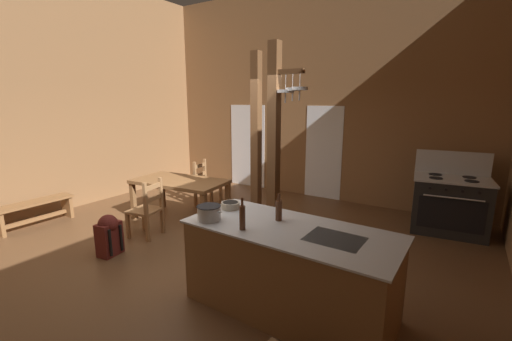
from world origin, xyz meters
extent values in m
cube|color=brown|center=(0.00, 0.00, -0.05)|extent=(8.17, 7.92, 0.10)
cube|color=brown|center=(0.00, 3.63, 2.29)|extent=(8.17, 0.14, 4.59)
cube|color=brown|center=(-3.75, 0.00, 2.29)|extent=(0.14, 7.92, 4.59)
cube|color=white|center=(-1.66, 3.56, 1.02)|extent=(1.00, 0.01, 2.05)
cube|color=white|center=(0.37, 3.56, 1.02)|extent=(0.84, 0.01, 2.05)
cube|color=brown|center=(1.60, -0.53, 0.45)|extent=(2.13, 0.97, 0.90)
cube|color=silver|center=(1.60, -0.53, 0.91)|extent=(2.19, 1.03, 0.02)
cube|color=black|center=(2.07, -0.55, 0.91)|extent=(0.53, 0.42, 0.00)
cube|color=black|center=(1.61, -0.10, 0.05)|extent=(2.00, 0.10, 0.10)
cube|color=black|center=(2.89, 2.79, 0.45)|extent=(1.18, 0.88, 0.90)
cube|color=black|center=(2.93, 2.41, 0.42)|extent=(0.93, 0.11, 0.52)
cylinder|color=silver|center=(2.94, 2.39, 0.70)|extent=(0.82, 0.12, 0.02)
cube|color=silver|center=(2.89, 2.79, 0.92)|extent=(1.22, 0.92, 0.03)
cube|color=silver|center=(2.85, 3.15, 1.12)|extent=(1.14, 0.17, 0.40)
cylinder|color=black|center=(3.15, 2.67, 0.94)|extent=(0.22, 0.22, 0.01)
cylinder|color=black|center=(2.66, 2.62, 0.94)|extent=(0.22, 0.22, 0.01)
cylinder|color=black|center=(3.12, 2.97, 0.94)|extent=(0.22, 0.22, 0.01)
cylinder|color=black|center=(2.63, 2.92, 0.94)|extent=(0.22, 0.22, 0.01)
cylinder|color=black|center=(3.26, 2.43, 0.82)|extent=(0.05, 0.03, 0.04)
cylinder|color=black|center=(3.05, 2.41, 0.82)|extent=(0.05, 0.03, 0.04)
cylinder|color=black|center=(2.83, 2.38, 0.82)|extent=(0.05, 0.03, 0.04)
cylinder|color=black|center=(2.61, 2.36, 0.82)|extent=(0.05, 0.03, 0.04)
cube|color=brown|center=(0.76, 0.62, 1.47)|extent=(0.14, 0.14, 2.94)
cube|color=brown|center=(0.94, 0.61, 2.53)|extent=(0.50, 0.10, 0.06)
cylinder|color=silver|center=(0.93, 0.61, 2.42)|extent=(0.01, 0.01, 0.23)
cylinder|color=silver|center=(0.93, 0.61, 2.29)|extent=(0.23, 0.23, 0.04)
cylinder|color=silver|center=(0.93, 0.61, 2.21)|extent=(0.02, 0.02, 0.14)
cylinder|color=silver|center=(1.03, 0.61, 2.43)|extent=(0.01, 0.01, 0.20)
cylinder|color=silver|center=(1.03, 0.61, 2.31)|extent=(0.18, 0.18, 0.04)
cylinder|color=silver|center=(1.03, 0.61, 2.23)|extent=(0.02, 0.02, 0.14)
cylinder|color=silver|center=(1.13, 0.60, 2.44)|extent=(0.01, 0.01, 0.20)
cylinder|color=silver|center=(1.13, 0.60, 2.32)|extent=(0.22, 0.22, 0.04)
cylinder|color=silver|center=(1.13, 0.60, 2.24)|extent=(0.02, 0.02, 0.14)
cube|color=brown|center=(0.05, 1.27, 1.47)|extent=(0.14, 0.14, 2.94)
cube|color=brown|center=(-1.35, 0.86, 0.71)|extent=(1.79, 1.08, 0.06)
cube|color=brown|center=(-2.18, 1.16, 0.34)|extent=(0.09, 0.09, 0.68)
cube|color=brown|center=(-0.60, 1.33, 0.34)|extent=(0.09, 0.09, 0.68)
cube|color=brown|center=(-2.09, 0.38, 0.34)|extent=(0.09, 0.09, 0.68)
cube|color=brown|center=(-0.52, 0.55, 0.34)|extent=(0.09, 0.09, 0.68)
cube|color=#9E7044|center=(-1.25, -0.04, 0.43)|extent=(0.52, 0.52, 0.04)
cube|color=#9E7044|center=(-1.40, -0.26, 0.21)|extent=(0.06, 0.06, 0.41)
cube|color=#9E7044|center=(-1.48, 0.11, 0.21)|extent=(0.06, 0.06, 0.41)
cube|color=#9E7044|center=(-1.03, -0.18, 0.47)|extent=(0.06, 0.06, 0.95)
cube|color=#9E7044|center=(-1.11, 0.19, 0.47)|extent=(0.06, 0.06, 0.95)
cube|color=#9E7044|center=(-1.07, 0.00, 0.84)|extent=(0.11, 0.38, 0.07)
cube|color=#9E7044|center=(-1.07, 0.00, 0.65)|extent=(0.11, 0.38, 0.07)
cube|color=#9E7044|center=(-1.42, 1.72, 0.43)|extent=(0.50, 0.50, 0.04)
cube|color=#9E7044|center=(-1.26, 1.94, 0.21)|extent=(0.06, 0.06, 0.41)
cube|color=#9E7044|center=(-1.20, 1.56, 0.21)|extent=(0.06, 0.06, 0.41)
cube|color=#9E7044|center=(-1.64, 1.88, 0.47)|extent=(0.06, 0.06, 0.95)
cube|color=#9E7044|center=(-1.58, 1.50, 0.47)|extent=(0.06, 0.06, 0.95)
cube|color=#9E7044|center=(-1.61, 1.69, 0.84)|extent=(0.09, 0.38, 0.07)
cube|color=#9E7044|center=(-1.61, 1.69, 0.65)|extent=(0.09, 0.38, 0.07)
cube|color=brown|center=(-3.25, -0.78, 0.42)|extent=(0.37, 1.22, 0.04)
cube|color=brown|center=(-3.25, -0.23, 0.20)|extent=(0.31, 0.06, 0.40)
cube|color=brown|center=(-3.25, -0.78, 0.12)|extent=(0.07, 1.02, 0.06)
cube|color=maroon|center=(-1.14, -0.77, 0.24)|extent=(0.26, 0.35, 0.48)
cube|color=maroon|center=(-1.26, -0.79, 0.17)|extent=(0.09, 0.23, 0.17)
cylinder|color=black|center=(-1.00, -0.85, 0.24)|extent=(0.05, 0.05, 0.38)
cylinder|color=black|center=(-1.02, -0.66, 0.24)|extent=(0.05, 0.05, 0.38)
sphere|color=maroon|center=(-1.14, -0.77, 0.46)|extent=(0.31, 0.31, 0.27)
cylinder|color=silver|center=(0.76, -0.79, 0.99)|extent=(0.25, 0.25, 0.15)
cylinder|color=black|center=(0.76, -0.79, 1.07)|extent=(0.26, 0.26, 0.01)
cylinder|color=silver|center=(0.62, -0.79, 1.03)|extent=(0.05, 0.02, 0.02)
cylinder|color=silver|center=(0.90, -0.79, 1.03)|extent=(0.05, 0.02, 0.02)
cylinder|color=#B2A893|center=(0.73, -0.36, 0.95)|extent=(0.22, 0.22, 0.08)
cylinder|color=black|center=(0.73, -0.36, 0.99)|extent=(0.18, 0.18, 0.00)
cylinder|color=#56331E|center=(1.40, -0.40, 1.03)|extent=(0.07, 0.07, 0.22)
cylinder|color=#56331E|center=(1.40, -0.40, 1.18)|extent=(0.03, 0.03, 0.08)
cylinder|color=#56331E|center=(1.22, -0.82, 1.04)|extent=(0.06, 0.06, 0.24)
cylinder|color=#56331E|center=(1.22, -0.82, 1.20)|extent=(0.02, 0.02, 0.09)
camera|label=1|loc=(2.99, -3.36, 2.18)|focal=23.20mm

